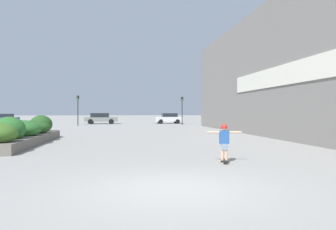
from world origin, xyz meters
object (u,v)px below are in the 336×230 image
Objects in this scene: car_leftmost at (101,118)px; traffic_light_right at (182,106)px; skateboard at (224,161)px; car_rightmost at (169,118)px; traffic_light_left at (78,105)px; car_center_right at (3,119)px; skateboarder at (224,138)px; car_center_left at (253,118)px.

traffic_light_right is at bearing 66.74° from car_leftmost.
car_rightmost is (3.21, 35.85, 0.70)m from skateboard.
traffic_light_left is (-11.92, -5.21, 1.71)m from car_rightmost.
traffic_light_right is (23.72, -5.03, 1.69)m from car_center_right.
traffic_light_left is at bearing -118.83° from car_center_right.
skateboarder is 31.81m from traffic_light_right.
traffic_light_right reaches higher than car_center_left.
skateboard is 38.61m from car_center_left.
traffic_light_right is at bearing -165.28° from car_rightmost.
car_center_right is 1.09× the size of traffic_light_right.
traffic_light_right is (4.36, 31.47, 1.65)m from skateboarder.
car_leftmost is 1.14× the size of car_center_right.
car_center_right is at bearing 126.68° from skateboard.
car_center_left is at bearing 88.04° from car_leftmost.
car_center_left is 1.12× the size of car_rightmost.
skateboard is 41.32m from car_center_right.
car_center_left is at bearing 74.88° from skateboard.
traffic_light_left reaches higher than car_rightmost.
car_center_right is (-19.36, 36.50, -0.05)m from skateboarder.
car_rightmost is at bearing 23.61° from traffic_light_left.
car_rightmost reaches higher than car_center_right.
skateboard is 0.21× the size of traffic_light_right.
car_leftmost is 1.04× the size of car_center_left.
traffic_light_right reaches higher than car_center_right.
car_center_right reaches higher than skateboard.
traffic_light_left is (-8.71, 30.64, 2.41)m from skateboard.
car_leftmost is 9.52m from car_rightmost.
car_rightmost is at bearing 93.63° from skateboard.
skateboarder is (0.00, 0.00, 0.74)m from skateboard.
car_center_right is at bearing 88.35° from car_rightmost.
skateboard is at bearing -23.86° from car_center_left.
car_leftmost is 1.24× the size of traffic_light_right.
skateboarder is at bearing 9.92° from car_leftmost.
car_rightmost is (-12.41, 0.55, 0.01)m from car_center_left.
car_leftmost is at bearing 66.06° from traffic_light_left.
car_rightmost reaches higher than skateboard.
skateboarder is 38.60m from car_center_left.
skateboard is at bearing 174.89° from car_rightmost.
car_center_right is 24.30m from traffic_light_right.
traffic_light_left reaches higher than car_leftmost.
skateboard is 0.74m from skateboarder.
car_leftmost is at bearing 156.74° from traffic_light_right.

